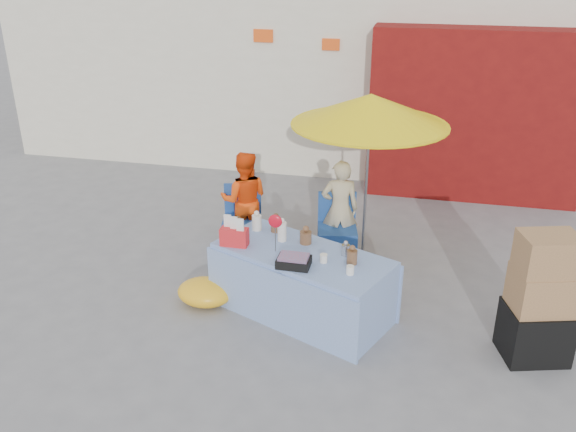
% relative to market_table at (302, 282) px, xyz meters
% --- Properties ---
extents(ground, '(80.00, 80.00, 0.00)m').
position_rel_market_table_xyz_m(ground, '(-0.31, -0.30, -0.38)').
color(ground, slate).
rests_on(ground, ground).
extents(market_table, '(2.11, 1.58, 1.16)m').
position_rel_market_table_xyz_m(market_table, '(0.00, 0.00, 0.00)').
color(market_table, '#8AA3DE').
rests_on(market_table, ground).
extents(chair_left, '(0.57, 0.56, 0.85)m').
position_rel_market_table_xyz_m(chair_left, '(-1.06, 1.30, -0.12)').
color(chair_left, '#204996').
rests_on(chair_left, ground).
extents(chair_right, '(0.57, 0.56, 0.85)m').
position_rel_market_table_xyz_m(chair_right, '(0.19, 1.30, -0.12)').
color(chair_right, '#204996').
rests_on(chair_right, ground).
extents(vendor_orange, '(0.72, 0.61, 1.31)m').
position_rel_market_table_xyz_m(vendor_orange, '(-1.06, 1.43, 0.28)').
color(vendor_orange, '#FF490D').
rests_on(vendor_orange, ground).
extents(vendor_beige, '(0.52, 0.40, 1.29)m').
position_rel_market_table_xyz_m(vendor_beige, '(0.19, 1.43, 0.27)').
color(vendor_beige, '#C6B58C').
rests_on(vendor_beige, ground).
extents(umbrella, '(1.90, 1.90, 2.09)m').
position_rel_market_table_xyz_m(umbrella, '(0.49, 1.58, 1.51)').
color(umbrella, gray).
rests_on(umbrella, ground).
extents(box_stack, '(0.70, 0.63, 1.32)m').
position_rel_market_table_xyz_m(box_stack, '(2.35, -0.26, 0.23)').
color(box_stack, black).
rests_on(box_stack, ground).
extents(tarp_bundle, '(0.75, 0.66, 0.28)m').
position_rel_market_table_xyz_m(tarp_bundle, '(-1.08, -0.06, -0.24)').
color(tarp_bundle, yellow).
rests_on(tarp_bundle, ground).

